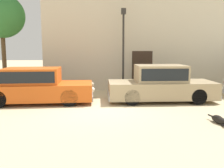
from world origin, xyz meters
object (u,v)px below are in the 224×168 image
object	(u,v)px
parked_sedan_second	(161,83)
street_lamp	(123,40)
parked_sedan_nearest	(36,85)
acacia_tree_left	(2,17)
stray_dog_spotted	(220,119)

from	to	relation	value
parked_sedan_second	street_lamp	bearing A→B (deg)	123.40
parked_sedan_nearest	acacia_tree_left	world-z (taller)	acacia_tree_left
parked_sedan_nearest	street_lamp	distance (m)	4.81
parked_sedan_nearest	stray_dog_spotted	bearing A→B (deg)	-30.15
parked_sedan_second	acacia_tree_left	bearing A→B (deg)	155.65
stray_dog_spotted	acacia_tree_left	distance (m)	11.75
parked_sedan_nearest	acacia_tree_left	xyz separation A→B (m)	(-2.52, 3.61, 3.20)
parked_sedan_second	stray_dog_spotted	size ratio (longest dim) A/B	4.52
parked_sedan_second	stray_dog_spotted	world-z (taller)	parked_sedan_second
parked_sedan_second	stray_dog_spotted	distance (m)	3.52
parked_sedan_nearest	acacia_tree_left	distance (m)	5.44
stray_dog_spotted	acacia_tree_left	bearing A→B (deg)	-139.12
stray_dog_spotted	acacia_tree_left	xyz separation A→B (m)	(-8.67, 6.97, 3.79)
parked_sedan_nearest	stray_dog_spotted	xyz separation A→B (m)	(6.15, -3.36, -0.59)
parked_sedan_nearest	parked_sedan_second	distance (m)	5.24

